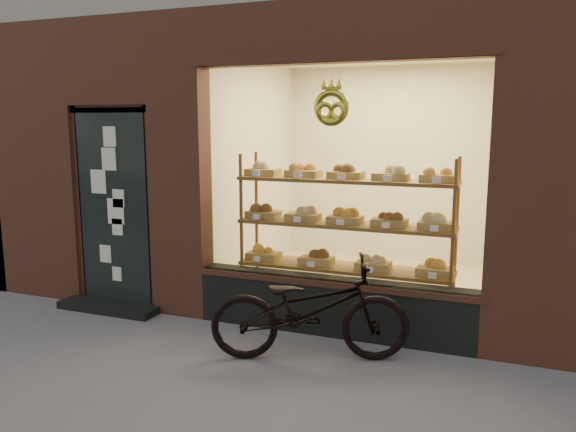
% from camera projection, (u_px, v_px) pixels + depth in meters
% --- Properties ---
extents(display_shelf, '(2.20, 0.45, 1.70)m').
position_uv_depth(display_shelf, '(345.00, 236.00, 5.69)').
color(display_shelf, brown).
rests_on(display_shelf, ground).
extents(bicycle, '(1.80, 1.13, 0.89)m').
position_uv_depth(bicycle, '(310.00, 309.00, 4.79)').
color(bicycle, black).
rests_on(bicycle, ground).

